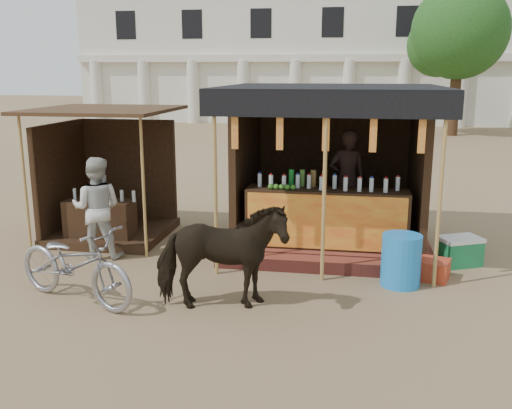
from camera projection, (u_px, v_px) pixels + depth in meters
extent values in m
plane|color=#846B4C|center=(234.00, 319.00, 7.13)|extent=(120.00, 120.00, 0.00)
cube|color=brown|center=(328.00, 236.00, 10.30)|extent=(3.40, 2.80, 0.22)
cube|color=brown|center=(323.00, 265.00, 8.82)|extent=(3.40, 0.35, 0.20)
cube|color=#372514|center=(326.00, 218.00, 9.26)|extent=(2.60, 0.55, 0.95)
cube|color=#EA441B|center=(326.00, 222.00, 8.98)|extent=(2.50, 0.02, 0.88)
cube|color=#372514|center=(333.00, 152.00, 11.19)|extent=(3.00, 0.12, 2.50)
cube|color=#372514|center=(246.00, 160.00, 10.24)|extent=(0.12, 2.50, 2.50)
cube|color=#372514|center=(419.00, 164.00, 9.74)|extent=(0.12, 2.50, 2.50)
cube|color=black|center=(332.00, 88.00, 9.50)|extent=(3.60, 3.60, 0.06)
cube|color=black|center=(327.00, 105.00, 7.84)|extent=(3.60, 0.06, 0.36)
cylinder|color=tan|center=(215.00, 186.00, 8.40)|extent=(0.06, 0.06, 2.75)
cylinder|color=tan|center=(324.00, 189.00, 8.14)|extent=(0.06, 0.06, 2.75)
cylinder|color=tan|center=(440.00, 193.00, 7.88)|extent=(0.06, 0.06, 2.75)
cube|color=red|center=(235.00, 130.00, 8.16)|extent=(0.10, 0.02, 0.55)
cube|color=red|center=(280.00, 131.00, 8.06)|extent=(0.10, 0.02, 0.55)
cube|color=red|center=(326.00, 131.00, 7.95)|extent=(0.10, 0.02, 0.55)
cube|color=red|center=(373.00, 132.00, 7.84)|extent=(0.10, 0.02, 0.55)
cube|color=red|center=(422.00, 133.00, 7.74)|extent=(0.10, 0.02, 0.55)
imported|color=black|center=(347.00, 180.00, 10.11)|extent=(0.71, 0.52, 1.81)
cube|color=#372514|center=(113.00, 232.00, 10.68)|extent=(2.00, 2.00, 0.15)
cube|color=#372514|center=(130.00, 172.00, 11.37)|extent=(1.90, 0.10, 2.10)
cube|color=#372514|center=(62.00, 179.00, 10.61)|extent=(0.10, 1.90, 2.10)
cube|color=#472D19|center=(103.00, 110.00, 10.06)|extent=(2.40, 2.40, 0.06)
cylinder|color=tan|center=(25.00, 183.00, 9.59)|extent=(0.05, 0.05, 2.35)
cylinder|color=tan|center=(144.00, 188.00, 9.25)|extent=(0.05, 0.05, 2.35)
cube|color=#372514|center=(100.00, 222.00, 10.13)|extent=(1.20, 0.50, 0.80)
imported|color=black|center=(221.00, 257.00, 7.27)|extent=(1.81, 1.12, 1.42)
imported|color=#93929A|center=(75.00, 264.00, 7.55)|extent=(2.14, 1.38, 1.06)
imported|color=beige|center=(97.00, 208.00, 9.31)|extent=(0.90, 0.75, 1.68)
cylinder|color=#1C7FD9|center=(401.00, 260.00, 8.17)|extent=(0.67, 0.67, 0.76)
cube|color=#AB361C|center=(434.00, 270.00, 8.46)|extent=(0.53, 0.55, 0.30)
cube|color=#1B7B45|center=(459.00, 253.00, 9.07)|extent=(0.74, 0.64, 0.40)
cube|color=white|center=(460.00, 239.00, 9.02)|extent=(0.77, 0.67, 0.06)
cube|color=silver|center=(302.00, 54.00, 35.32)|extent=(26.00, 7.00, 8.00)
cube|color=silver|center=(296.00, 58.00, 31.94)|extent=(26.00, 0.50, 0.40)
cylinder|color=silver|center=(97.00, 91.00, 34.35)|extent=(0.70, 0.70, 3.60)
cylinder|color=silver|center=(144.00, 92.00, 33.86)|extent=(0.70, 0.70, 3.60)
cylinder|color=silver|center=(193.00, 92.00, 33.36)|extent=(0.70, 0.70, 3.60)
cylinder|color=silver|center=(243.00, 92.00, 32.87)|extent=(0.70, 0.70, 3.60)
cylinder|color=silver|center=(295.00, 93.00, 32.37)|extent=(0.70, 0.70, 3.60)
cylinder|color=silver|center=(349.00, 93.00, 31.88)|extent=(0.70, 0.70, 3.60)
cylinder|color=silver|center=(404.00, 93.00, 31.38)|extent=(0.70, 0.70, 3.60)
cylinder|color=silver|center=(460.00, 94.00, 30.89)|extent=(0.70, 0.70, 3.60)
cylinder|color=#382314|center=(455.00, 93.00, 26.79)|extent=(0.50, 0.50, 4.00)
sphere|color=#2A6422|center=(460.00, 31.00, 26.15)|extent=(4.40, 4.40, 4.40)
sphere|color=#2A6422|center=(439.00, 45.00, 26.99)|extent=(2.99, 2.99, 2.99)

